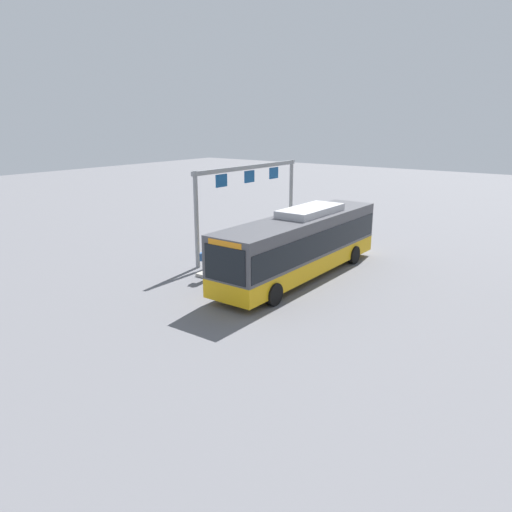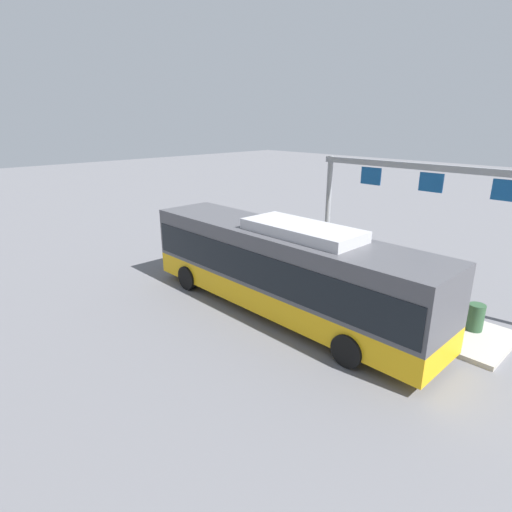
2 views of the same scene
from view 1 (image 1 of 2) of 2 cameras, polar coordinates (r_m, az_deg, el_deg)
name	(u,v)px [view 1 (image 1 of 2)]	position (r m, az deg, el deg)	size (l,w,h in m)	color
ground_plane	(300,276)	(24.82, 5.24, -2.39)	(120.00, 120.00, 0.00)	slate
platform_curb	(273,258)	(27.72, 2.06, -0.22)	(10.00, 2.80, 0.16)	#B2ADA3
bus_main	(301,242)	(24.33, 5.35, 1.68)	(11.91, 2.70, 3.46)	#EAAD14
person_boarding	(232,259)	(24.03, -2.82, -0.33)	(0.47, 0.60, 1.67)	#334C8C
person_waiting_near	(207,262)	(24.06, -5.87, -0.77)	(0.53, 0.61, 1.67)	black
person_waiting_mid	(230,252)	(25.30, -3.12, 0.49)	(0.40, 0.57, 1.67)	slate
platform_sign_gantry	(249,189)	(29.06, -0.78, 7.97)	(9.70, 0.24, 5.20)	gray
trash_bin	(301,236)	(30.91, 5.30, 2.41)	(0.52, 0.52, 0.90)	#2D5133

